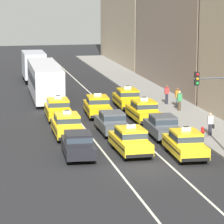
{
  "coord_description": "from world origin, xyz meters",
  "views": [
    {
      "loc": [
        -9.38,
        -35.68,
        10.39
      ],
      "look_at": [
        0.29,
        10.51,
        1.3
      ],
      "focal_mm": 106.15,
      "sensor_mm": 36.0,
      "label": 1
    }
  ],
  "objects_px": {
    "taxi_center_third": "(98,106)",
    "sedan_left_nearest": "(78,144)",
    "traffic_light_pole": "(224,102)",
    "taxi_right_fourth": "(127,98)",
    "sedan_center_second": "(112,122)",
    "taxi_right_nearest": "(185,143)",
    "pedestrian_near_crosswalk": "(179,101)",
    "taxi_left_second": "(67,125)",
    "taxi_left_third": "(58,109)",
    "bus_left_fourth": "(45,79)",
    "box_truck_left_fifth": "(33,65)",
    "sedan_right_second": "(163,126)",
    "taxi_center_nearest": "(130,140)",
    "pedestrian_trailing": "(210,124)",
    "pedestrian_far_corner": "(167,94)",
    "fire_hydrant": "(202,132)",
    "taxi_right_third": "(144,110)"
  },
  "relations": [
    {
      "from": "bus_left_fourth",
      "to": "fire_hydrant",
      "type": "relative_size",
      "value": 15.42
    },
    {
      "from": "pedestrian_near_crosswalk",
      "to": "pedestrian_trailing",
      "type": "relative_size",
      "value": 1.04
    },
    {
      "from": "taxi_left_second",
      "to": "pedestrian_far_corner",
      "type": "bearing_deg",
      "value": 45.28
    },
    {
      "from": "taxi_center_nearest",
      "to": "fire_hydrant",
      "type": "height_order",
      "value": "taxi_center_nearest"
    },
    {
      "from": "taxi_right_third",
      "to": "taxi_left_second",
      "type": "bearing_deg",
      "value": -148.08
    },
    {
      "from": "pedestrian_near_crosswalk",
      "to": "traffic_light_pole",
      "type": "relative_size",
      "value": 0.29
    },
    {
      "from": "box_truck_left_fifth",
      "to": "fire_hydrant",
      "type": "bearing_deg",
      "value": -73.85
    },
    {
      "from": "bus_left_fourth",
      "to": "box_truck_left_fifth",
      "type": "xyz_separation_m",
      "value": [
        -0.01,
        11.68,
        -0.04
      ]
    },
    {
      "from": "taxi_right_fourth",
      "to": "pedestrian_far_corner",
      "type": "xyz_separation_m",
      "value": [
        3.63,
        0.44,
        0.11
      ]
    },
    {
      "from": "taxi_center_nearest",
      "to": "fire_hydrant",
      "type": "relative_size",
      "value": 6.29
    },
    {
      "from": "taxi_left_second",
      "to": "taxi_right_fourth",
      "type": "bearing_deg",
      "value": 56.28
    },
    {
      "from": "taxi_center_third",
      "to": "pedestrian_trailing",
      "type": "relative_size",
      "value": 2.95
    },
    {
      "from": "pedestrian_near_crosswalk",
      "to": "taxi_center_nearest",
      "type": "bearing_deg",
      "value": -119.79
    },
    {
      "from": "fire_hydrant",
      "to": "traffic_light_pole",
      "type": "height_order",
      "value": "traffic_light_pole"
    },
    {
      "from": "taxi_right_nearest",
      "to": "pedestrian_far_corner",
      "type": "height_order",
      "value": "taxi_right_nearest"
    },
    {
      "from": "sedan_center_second",
      "to": "taxi_right_fourth",
      "type": "distance_m",
      "value": 9.98
    },
    {
      "from": "taxi_center_third",
      "to": "taxi_right_third",
      "type": "distance_m",
      "value": 4.17
    },
    {
      "from": "pedestrian_far_corner",
      "to": "fire_hydrant",
      "type": "height_order",
      "value": "pedestrian_far_corner"
    },
    {
      "from": "sedan_right_second",
      "to": "pedestrian_trailing",
      "type": "relative_size",
      "value": 2.75
    },
    {
      "from": "taxi_right_nearest",
      "to": "pedestrian_near_crosswalk",
      "type": "bearing_deg",
      "value": 73.87
    },
    {
      "from": "bus_left_fourth",
      "to": "taxi_center_third",
      "type": "relative_size",
      "value": 2.42
    },
    {
      "from": "taxi_center_third",
      "to": "sedan_left_nearest",
      "type": "bearing_deg",
      "value": -105.84
    },
    {
      "from": "bus_left_fourth",
      "to": "pedestrian_near_crosswalk",
      "type": "distance_m",
      "value": 13.51
    },
    {
      "from": "box_truck_left_fifth",
      "to": "taxi_right_nearest",
      "type": "height_order",
      "value": "box_truck_left_fifth"
    },
    {
      "from": "taxi_left_second",
      "to": "taxi_center_nearest",
      "type": "xyz_separation_m",
      "value": [
        3.25,
        -5.32,
        0.0
      ]
    },
    {
      "from": "taxi_center_nearest",
      "to": "taxi_left_third",
      "type": "bearing_deg",
      "value": 105.0
    },
    {
      "from": "bus_left_fourth",
      "to": "sedan_center_second",
      "type": "distance_m",
      "value": 15.84
    },
    {
      "from": "pedestrian_far_corner",
      "to": "taxi_center_nearest",
      "type": "bearing_deg",
      "value": -114.05
    },
    {
      "from": "taxi_left_third",
      "to": "taxi_center_third",
      "type": "xyz_separation_m",
      "value": [
        3.27,
        0.66,
        0.0
      ]
    },
    {
      "from": "taxi_left_second",
      "to": "fire_hydrant",
      "type": "xyz_separation_m",
      "value": [
        8.95,
        -2.56,
        -0.33
      ]
    },
    {
      "from": "taxi_left_second",
      "to": "taxi_right_fourth",
      "type": "relative_size",
      "value": 0.99
    },
    {
      "from": "sedan_center_second",
      "to": "pedestrian_trailing",
      "type": "relative_size",
      "value": 2.73
    },
    {
      "from": "taxi_right_nearest",
      "to": "taxi_right_fourth",
      "type": "height_order",
      "value": "same"
    },
    {
      "from": "taxi_left_second",
      "to": "taxi_left_third",
      "type": "distance_m",
      "value": 6.2
    },
    {
      "from": "taxi_right_fourth",
      "to": "sedan_right_second",
      "type": "bearing_deg",
      "value": -90.78
    },
    {
      "from": "pedestrian_far_corner",
      "to": "sedan_right_second",
      "type": "bearing_deg",
      "value": -107.72
    },
    {
      "from": "taxi_left_third",
      "to": "taxi_center_nearest",
      "type": "relative_size",
      "value": 1.0
    },
    {
      "from": "sedan_center_second",
      "to": "pedestrian_far_corner",
      "type": "distance_m",
      "value": 12.06
    },
    {
      "from": "taxi_right_nearest",
      "to": "taxi_left_second",
      "type": "bearing_deg",
      "value": 132.79
    },
    {
      "from": "taxi_left_third",
      "to": "sedan_right_second",
      "type": "xyz_separation_m",
      "value": [
        6.28,
        -7.72,
        -0.03
      ]
    },
    {
      "from": "pedestrian_trailing",
      "to": "taxi_left_third",
      "type": "bearing_deg",
      "value": 139.39
    },
    {
      "from": "taxi_right_nearest",
      "to": "pedestrian_near_crosswalk",
      "type": "height_order",
      "value": "taxi_right_nearest"
    },
    {
      "from": "sedan_left_nearest",
      "to": "taxi_left_second",
      "type": "xyz_separation_m",
      "value": [
        0.1,
        5.58,
        0.03
      ]
    },
    {
      "from": "taxi_center_third",
      "to": "taxi_right_fourth",
      "type": "xyz_separation_m",
      "value": [
        3.16,
        3.03,
        0.0
      ]
    },
    {
      "from": "traffic_light_pole",
      "to": "taxi_right_fourth",
      "type": "bearing_deg",
      "value": 93.47
    },
    {
      "from": "taxi_center_third",
      "to": "sedan_right_second",
      "type": "relative_size",
      "value": 1.07
    },
    {
      "from": "sedan_left_nearest",
      "to": "taxi_center_third",
      "type": "bearing_deg",
      "value": 74.16
    },
    {
      "from": "taxi_center_nearest",
      "to": "taxi_center_third",
      "type": "xyz_separation_m",
      "value": [
        0.19,
        12.18,
        0.0
      ]
    },
    {
      "from": "taxi_left_second",
      "to": "sedan_center_second",
      "type": "xyz_separation_m",
      "value": [
        3.28,
        0.48,
        -0.03
      ]
    },
    {
      "from": "fire_hydrant",
      "to": "traffic_light_pole",
      "type": "bearing_deg",
      "value": -100.09
    }
  ]
}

